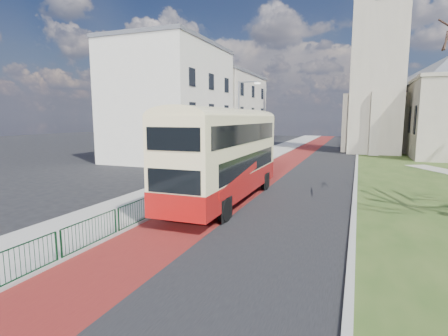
% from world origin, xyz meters
% --- Properties ---
extents(ground, '(160.00, 160.00, 0.00)m').
position_xyz_m(ground, '(0.00, 0.00, 0.00)').
color(ground, black).
rests_on(ground, ground).
extents(road_carriageway, '(9.00, 120.00, 0.01)m').
position_xyz_m(road_carriageway, '(1.50, 20.00, 0.01)').
color(road_carriageway, black).
rests_on(road_carriageway, ground).
extents(bus_lane, '(3.40, 120.00, 0.01)m').
position_xyz_m(bus_lane, '(-1.20, 20.00, 0.01)').
color(bus_lane, '#591414').
rests_on(bus_lane, ground).
extents(pavement_west, '(4.00, 120.00, 0.12)m').
position_xyz_m(pavement_west, '(-5.00, 20.00, 0.06)').
color(pavement_west, gray).
rests_on(pavement_west, ground).
extents(kerb_west, '(0.25, 120.00, 0.13)m').
position_xyz_m(kerb_west, '(-3.00, 20.00, 0.07)').
color(kerb_west, '#999993').
rests_on(kerb_west, ground).
extents(kerb_east, '(0.25, 80.00, 0.13)m').
position_xyz_m(kerb_east, '(6.10, 22.00, 0.07)').
color(kerb_east, '#999993').
rests_on(kerb_east, ground).
extents(pedestrian_railing, '(0.07, 24.00, 1.12)m').
position_xyz_m(pedestrian_railing, '(-2.95, 4.00, 0.55)').
color(pedestrian_railing, '#0B3418').
rests_on(pedestrian_railing, ground).
extents(gothic_church, '(16.38, 18.00, 40.00)m').
position_xyz_m(gothic_church, '(12.56, 38.00, 13.13)').
color(gothic_church, gray).
rests_on(gothic_church, ground).
extents(street_block_near, '(10.30, 14.30, 13.00)m').
position_xyz_m(street_block_near, '(-14.00, 22.00, 6.51)').
color(street_block_near, silver).
rests_on(street_block_near, ground).
extents(street_block_far, '(10.30, 16.30, 11.50)m').
position_xyz_m(street_block_far, '(-14.00, 38.00, 5.76)').
color(street_block_far, '#BEB6A0').
rests_on(street_block_far, ground).
extents(streetlamp, '(2.13, 0.18, 8.00)m').
position_xyz_m(streetlamp, '(-4.35, 18.00, 4.59)').
color(streetlamp, gray).
rests_on(streetlamp, pavement_west).
extents(bus, '(2.98, 12.19, 5.08)m').
position_xyz_m(bus, '(-0.81, 4.84, 2.90)').
color(bus, maroon).
rests_on(bus, ground).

